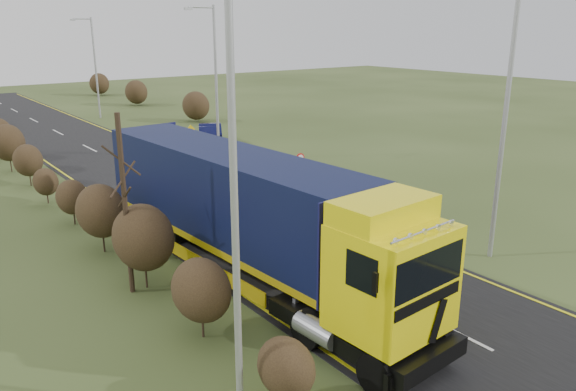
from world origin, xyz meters
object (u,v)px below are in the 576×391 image
at_px(speed_sign, 300,165).
at_px(car_red_hatchback, 212,148).
at_px(lorry, 248,210).
at_px(streetlight_near, 504,111).
at_px(car_blue_sedan, 210,133).

bearing_deg(speed_sign, car_red_hatchback, 88.71).
relative_size(lorry, streetlight_near, 1.60).
bearing_deg(car_blue_sedan, car_red_hatchback, 90.19).
bearing_deg(streetlight_near, speed_sign, 90.27).
xyz_separation_m(lorry, streetlight_near, (8.46, -3.96, 3.10)).
height_order(car_blue_sedan, streetlight_near, streetlight_near).
distance_m(car_red_hatchback, streetlight_near, 22.28).
height_order(lorry, car_blue_sedan, lorry).
bearing_deg(streetlight_near, car_blue_sedan, 84.81).
distance_m(lorry, car_red_hatchback, 19.82).
relative_size(lorry, car_red_hatchback, 4.76).
relative_size(streetlight_near, speed_sign, 5.00).
xyz_separation_m(car_blue_sedan, streetlight_near, (-2.34, -25.79, 4.88)).
xyz_separation_m(car_blue_sedan, speed_sign, (-2.40, -14.08, 0.62)).
bearing_deg(car_red_hatchback, car_blue_sedan, -110.27).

